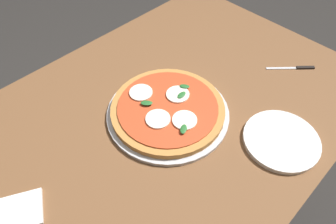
{
  "coord_description": "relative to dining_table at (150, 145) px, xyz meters",
  "views": [
    {
      "loc": [
        -0.35,
        -0.43,
        1.45
      ],
      "look_at": [
        0.07,
        -0.01,
        0.77
      ],
      "focal_mm": 32.87,
      "sensor_mm": 36.0,
      "label": 1
    }
  ],
  "objects": [
    {
      "name": "napkin",
      "position": [
        -0.4,
        0.03,
        0.11
      ],
      "size": [
        0.16,
        0.14,
        0.01
      ],
      "primitive_type": "cube",
      "rotation": [
        0.0,
        0.0,
        -0.49
      ],
      "color": "white",
      "rests_on": "dining_table"
    },
    {
      "name": "ground_plane",
      "position": [
        0.0,
        0.0,
        -0.65
      ],
      "size": [
        6.0,
        6.0,
        0.0
      ],
      "primitive_type": "plane",
      "color": "#2D2B28"
    },
    {
      "name": "pizza",
      "position": [
        0.07,
        -0.01,
        0.13
      ],
      "size": [
        0.33,
        0.33,
        0.03
      ],
      "color": "#C6843F",
      "rests_on": "serving_tray"
    },
    {
      "name": "serving_tray",
      "position": [
        0.07,
        -0.01,
        0.11
      ],
      "size": [
        0.36,
        0.36,
        0.01
      ],
      "primitive_type": "cylinder",
      "color": "silver",
      "rests_on": "dining_table"
    },
    {
      "name": "knife",
      "position": [
        0.52,
        -0.18,
        0.11
      ],
      "size": [
        0.13,
        0.12,
        0.01
      ],
      "color": "black",
      "rests_on": "dining_table"
    },
    {
      "name": "dining_table",
      "position": [
        0.0,
        0.0,
        0.0
      ],
      "size": [
        1.4,
        0.87,
        0.76
      ],
      "color": "brown",
      "rests_on": "ground_plane"
    },
    {
      "name": "plate_white",
      "position": [
        0.22,
        -0.3,
        0.11
      ],
      "size": [
        0.21,
        0.21,
        0.01
      ],
      "primitive_type": "cylinder",
      "color": "white",
      "rests_on": "dining_table"
    }
  ]
}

